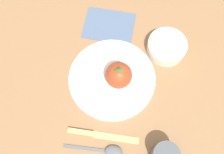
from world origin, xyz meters
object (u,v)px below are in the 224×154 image
Objects in this scene: dinner_plate at (112,78)px; knife at (96,135)px; apple at (119,75)px; side_bowl at (167,46)px; linen_napkin at (109,25)px; spoon at (107,151)px.

knife is at bearing -15.49° from dinner_plate.
apple is (0.01, 0.02, 0.04)m from dinner_plate.
side_bowl reaches higher than dinner_plate.
knife is 0.36m from linen_napkin.
linen_napkin is at bearing -117.78° from side_bowl.
apple is 0.47× the size of knife.
knife is 1.21× the size of spoon.
spoon is at bearing -4.32° from dinner_plate.
knife is (0.16, -0.05, -0.00)m from dinner_plate.
apple reaches higher than linen_napkin.
knife is at bearing -39.61° from side_bowl.
apple is 0.77× the size of side_bowl.
apple is at bearing -55.43° from side_bowl.
dinner_plate is at bearing 164.51° from knife.
side_bowl is 0.34m from knife.
linen_napkin is at bearing -177.96° from dinner_plate.
apple is 0.19m from side_bowl.
side_bowl is at bearing 62.22° from linen_napkin.
side_bowl is at bearing 119.68° from dinner_plate.
dinner_plate is 0.17m from knife.
spoon is (0.21, -0.02, -0.00)m from dinner_plate.
spoon reaches higher than linen_napkin.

